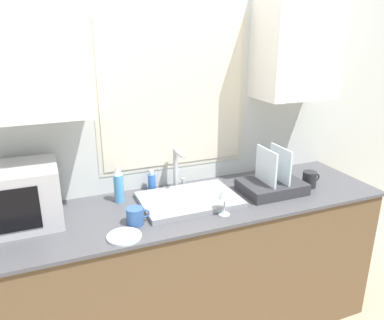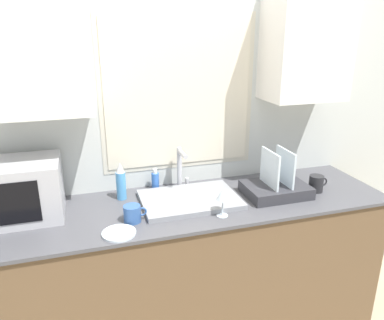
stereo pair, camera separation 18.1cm
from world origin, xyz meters
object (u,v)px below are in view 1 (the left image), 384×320
object	(u,v)px
spray_bottle	(119,184)
dish_rack	(272,184)
wine_glass	(225,194)
soap_bottle	(152,182)
microwave	(18,196)
faucet	(177,166)
mug_near_sink	(135,216)

from	to	relation	value
spray_bottle	dish_rack	bearing A→B (deg)	-13.54
spray_bottle	wine_glass	world-z (taller)	spray_bottle
soap_bottle	spray_bottle	bearing A→B (deg)	-160.12
microwave	spray_bottle	distance (m)	0.54
dish_rack	soap_bottle	xyz separation A→B (m)	(-0.70, 0.30, 0.01)
faucet	spray_bottle	world-z (taller)	faucet
wine_glass	spray_bottle	bearing A→B (deg)	142.46
soap_bottle	wine_glass	world-z (taller)	wine_glass
faucet	microwave	world-z (taller)	microwave
faucet	wine_glass	world-z (taller)	faucet
faucet	soap_bottle	distance (m)	0.19
dish_rack	mug_near_sink	xyz separation A→B (m)	(-0.90, -0.08, -0.01)
soap_bottle	mug_near_sink	xyz separation A→B (m)	(-0.20, -0.39, -0.01)
faucet	mug_near_sink	distance (m)	0.52
microwave	dish_rack	distance (m)	1.47
faucet	wine_glass	bearing A→B (deg)	-75.00
faucet	wine_glass	size ratio (longest dim) A/B	1.60
spray_bottle	microwave	bearing A→B (deg)	-172.45
mug_near_sink	wine_glass	world-z (taller)	wine_glass
wine_glass	microwave	bearing A→B (deg)	163.03
faucet	wine_glass	xyz separation A→B (m)	(0.12, -0.43, -0.03)
mug_near_sink	dish_rack	bearing A→B (deg)	5.38
spray_bottle	mug_near_sink	xyz separation A→B (m)	(0.02, -0.31, -0.07)
soap_bottle	mug_near_sink	distance (m)	0.44
microwave	mug_near_sink	distance (m)	0.61
wine_glass	mug_near_sink	bearing A→B (deg)	170.59
spray_bottle	mug_near_sink	distance (m)	0.31
dish_rack	wine_glass	bearing A→B (deg)	-158.52
faucet	soap_bottle	size ratio (longest dim) A/B	1.93
faucet	mug_near_sink	xyz separation A→B (m)	(-0.37, -0.36, -0.11)
microwave	soap_bottle	bearing A→B (deg)	11.34
microwave	wine_glass	xyz separation A→B (m)	(1.04, -0.32, -0.03)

